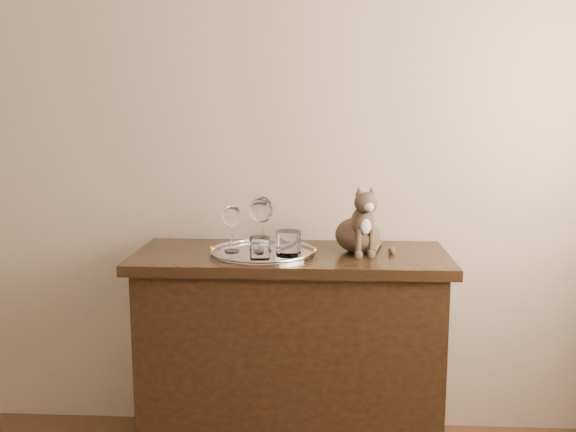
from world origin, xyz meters
name	(u,v)px	position (x,y,z in m)	size (l,w,h in m)	color
wall_back	(153,120)	(0.00, 2.25, 1.35)	(4.00, 0.10, 2.70)	#BCA48D
sideboard	(291,358)	(0.60, 1.94, 0.42)	(1.20, 0.50, 0.85)	black
tray	(263,253)	(0.50, 1.91, 0.85)	(0.40, 0.40, 0.01)	silver
wine_glass_b	(258,223)	(0.47, 1.99, 0.95)	(0.07, 0.07, 0.19)	white
wine_glass_c	(232,228)	(0.38, 1.92, 0.95)	(0.07, 0.07, 0.18)	white
wine_glass_d	(263,224)	(0.49, 1.93, 0.96)	(0.08, 0.08, 0.21)	white
tumbler_a	(287,243)	(0.59, 1.85, 0.91)	(0.08, 0.08, 0.09)	white
tumbler_b	(260,248)	(0.50, 1.79, 0.90)	(0.07, 0.07, 0.08)	white
tumbler_c	(291,242)	(0.60, 1.90, 0.90)	(0.07, 0.07, 0.08)	silver
cat	(358,218)	(0.86, 1.97, 0.98)	(0.26, 0.24, 0.26)	brown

